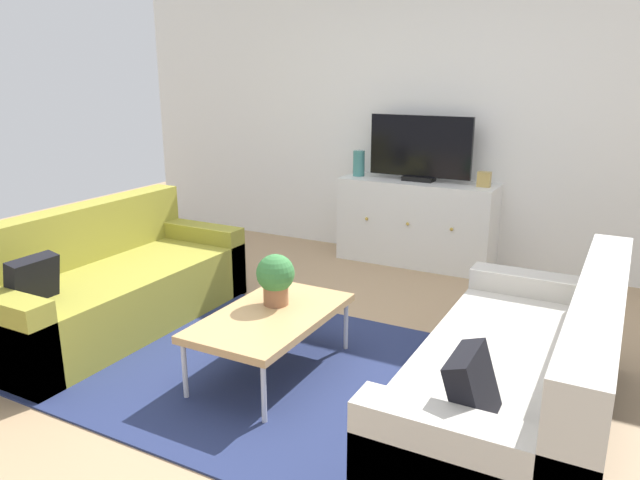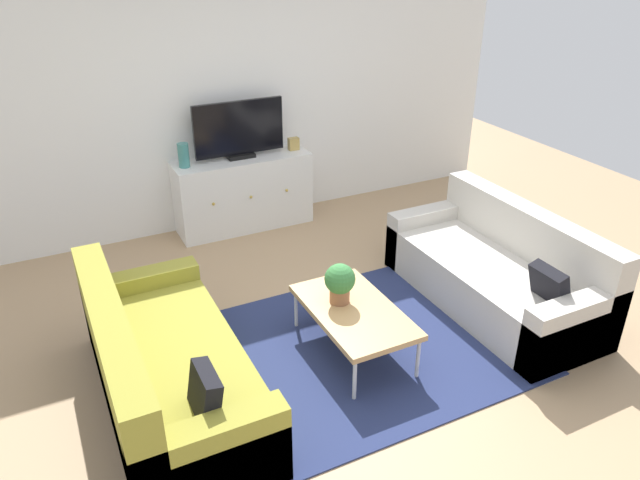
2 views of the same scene
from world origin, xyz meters
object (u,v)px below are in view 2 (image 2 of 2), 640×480
object	(u,v)px
coffee_table	(354,312)
mantel_clock	(294,144)
couch_left_side	(159,373)
tv_console	(244,193)
flat_screen_tv	(239,130)
couch_right_side	(500,273)
glass_vase	(184,155)
potted_plant	(340,282)

from	to	relation	value
coffee_table	mantel_clock	size ratio (longest dim) A/B	7.91
couch_left_side	tv_console	distance (m)	2.79
couch_left_side	coffee_table	distance (m)	1.43
flat_screen_tv	mantel_clock	xyz separation A→B (m)	(0.59, -0.02, -0.23)
couch_right_side	glass_vase	distance (m)	3.17
glass_vase	mantel_clock	size ratio (longest dim) A/B	1.85
potted_plant	couch_left_side	bearing A→B (deg)	-176.74
coffee_table	glass_vase	distance (m)	2.55
tv_console	flat_screen_tv	size ratio (longest dim) A/B	1.52
tv_console	flat_screen_tv	distance (m)	0.68
couch_left_side	potted_plant	size ratio (longest dim) A/B	6.22
couch_left_side	flat_screen_tv	bearing A→B (deg)	58.73
coffee_table	tv_console	distance (m)	2.43
coffee_table	flat_screen_tv	bearing A→B (deg)	89.37
couch_left_side	potted_plant	distance (m)	1.41
potted_plant	flat_screen_tv	bearing A→B (deg)	88.11
coffee_table	tv_console	bearing A→B (deg)	89.36
coffee_table	tv_console	world-z (taller)	tv_console
couch_right_side	flat_screen_tv	distance (m)	2.90
couch_left_side	couch_right_side	xyz separation A→B (m)	(2.88, 0.00, 0.00)
glass_vase	mantel_clock	distance (m)	1.18
couch_left_side	flat_screen_tv	world-z (taller)	flat_screen_tv
couch_right_side	potted_plant	world-z (taller)	couch_right_side
glass_vase	coffee_table	bearing A→B (deg)	-76.95
couch_left_side	couch_right_side	distance (m)	2.88
flat_screen_tv	tv_console	bearing A→B (deg)	-90.00
couch_right_side	tv_console	size ratio (longest dim) A/B	1.36
couch_left_side	tv_console	xyz separation A→B (m)	(1.45, 2.37, 0.11)
couch_left_side	flat_screen_tv	distance (m)	2.91
tv_console	glass_vase	size ratio (longest dim) A/B	5.91
potted_plant	flat_screen_tv	size ratio (longest dim) A/B	0.33
potted_plant	glass_vase	distance (m)	2.38
tv_console	couch_left_side	bearing A→B (deg)	-121.48
couch_left_side	glass_vase	bearing A→B (deg)	70.00
couch_right_side	potted_plant	distance (m)	1.53
couch_left_side	couch_right_side	world-z (taller)	same
mantel_clock	coffee_table	bearing A→B (deg)	-104.26
tv_console	mantel_clock	world-z (taller)	mantel_clock
couch_right_side	tv_console	xyz separation A→B (m)	(-1.42, 2.37, 0.11)
potted_plant	coffee_table	bearing A→B (deg)	-69.58
flat_screen_tv	mantel_clock	distance (m)	0.63
potted_plant	mantel_clock	distance (m)	2.41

